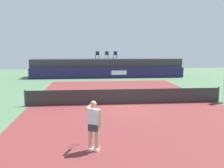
# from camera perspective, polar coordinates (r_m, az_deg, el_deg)

# --- Properties ---
(ground_plane) EXTENTS (48.00, 48.00, 0.00)m
(ground_plane) POSITION_cam_1_polar(r_m,az_deg,el_deg) (19.09, 1.67, -2.51)
(ground_plane) COLOR #4C704C
(court_inner) EXTENTS (12.00, 22.00, 0.00)m
(court_inner) POSITION_cam_1_polar(r_m,az_deg,el_deg) (16.18, 3.01, -4.48)
(court_inner) COLOR maroon
(court_inner) RESTS_ON ground
(sponsor_wall) EXTENTS (18.00, 0.22, 1.20)m
(sponsor_wall) POSITION_cam_1_polar(r_m,az_deg,el_deg) (29.35, -0.89, 2.46)
(sponsor_wall) COLOR #231E4C
(sponsor_wall) RESTS_ON ground
(spectator_platform) EXTENTS (18.00, 2.80, 2.20)m
(spectator_platform) POSITION_cam_1_polar(r_m,az_deg,el_deg) (31.09, -1.17, 3.71)
(spectator_platform) COLOR #38383D
(spectator_platform) RESTS_ON ground
(spectator_chair_far_left) EXTENTS (0.46, 0.46, 0.89)m
(spectator_chair_far_left) POSITION_cam_1_polar(r_m,az_deg,el_deg) (30.75, -3.32, 6.62)
(spectator_chair_far_left) COLOR #1E232D
(spectator_chair_far_left) RESTS_ON spectator_platform
(spectator_chair_left) EXTENTS (0.46, 0.46, 0.89)m
(spectator_chair_left) POSITION_cam_1_polar(r_m,az_deg,el_deg) (31.13, -1.17, 6.65)
(spectator_chair_left) COLOR #1E232D
(spectator_chair_left) RESTS_ON spectator_platform
(spectator_chair_center) EXTENTS (0.46, 0.46, 0.89)m
(spectator_chair_center) POSITION_cam_1_polar(r_m,az_deg,el_deg) (31.25, 0.73, 6.66)
(spectator_chair_center) COLOR #1E232D
(spectator_chair_center) RESTS_ON spectator_platform
(tennis_net) EXTENTS (12.40, 0.02, 0.95)m
(tennis_net) POSITION_cam_1_polar(r_m,az_deg,el_deg) (16.08, 3.02, -2.84)
(tennis_net) COLOR #2D2D2D
(tennis_net) RESTS_ON ground
(net_post_near) EXTENTS (0.10, 0.10, 1.00)m
(net_post_near) POSITION_cam_1_polar(r_m,az_deg,el_deg) (16.36, -19.02, -3.01)
(net_post_near) COLOR #4C4C51
(net_post_near) RESTS_ON ground
(net_post_far) EXTENTS (0.10, 0.10, 1.00)m
(net_post_far) POSITION_cam_1_polar(r_m,az_deg,el_deg) (18.06, 22.87, -2.17)
(net_post_far) COLOR #4C4C51
(net_post_far) RESTS_ON ground
(tennis_player) EXTENTS (0.56, 1.25, 1.77)m
(tennis_player) POSITION_cam_1_polar(r_m,az_deg,el_deg) (8.86, -4.14, -8.88)
(tennis_player) COLOR white
(tennis_player) RESTS_ON court_inner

